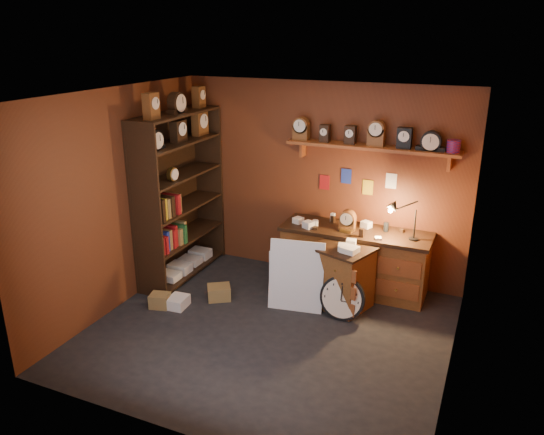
{
  "coord_description": "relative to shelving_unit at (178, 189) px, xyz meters",
  "views": [
    {
      "loc": [
        2.19,
        -4.89,
        3.32
      ],
      "look_at": [
        -0.1,
        0.35,
        1.29
      ],
      "focal_mm": 35.0,
      "sensor_mm": 36.0,
      "label": 1
    }
  ],
  "objects": [
    {
      "name": "workbench",
      "position": [
        2.4,
        0.49,
        -0.78
      ],
      "size": [
        1.96,
        0.66,
        1.36
      ],
      "color": "brown",
      "rests_on": "ground"
    },
    {
      "name": "white_panel",
      "position": [
        1.88,
        -0.31,
        -1.25
      ],
      "size": [
        0.7,
        0.29,
        0.9
      ],
      "primitive_type": "cube",
      "rotation": [
        -0.17,
        0.0,
        0.16
      ],
      "color": "silver",
      "rests_on": "ground"
    },
    {
      "name": "room_shell",
      "position": [
        1.84,
        -0.87,
        0.47
      ],
      "size": [
        4.02,
        3.62,
        2.71
      ],
      "color": "brown",
      "rests_on": "ground"
    },
    {
      "name": "floor_box_c",
      "position": [
        0.3,
        -0.98,
        -1.16
      ],
      "size": [
        0.28,
        0.25,
        0.18
      ],
      "primitive_type": "cube",
      "rotation": [
        0.0,
        0.0,
        0.24
      ],
      "color": "olive",
      "rests_on": "ground"
    },
    {
      "name": "big_round_clock",
      "position": [
        2.48,
        -0.33,
        -0.98
      ],
      "size": [
        0.55,
        0.18,
        0.55
      ],
      "color": "black",
      "rests_on": "ground"
    },
    {
      "name": "low_cabinet",
      "position": [
        2.37,
        -0.02,
        -0.82
      ],
      "size": [
        0.85,
        0.78,
        0.89
      ],
      "rotation": [
        0.0,
        0.0,
        -0.33
      ],
      "color": "brown",
      "rests_on": "ground"
    },
    {
      "name": "floor_box_b",
      "position": [
        0.5,
        -0.89,
        -1.19
      ],
      "size": [
        0.25,
        0.29,
        0.14
      ],
      "primitive_type": "cube",
      "rotation": [
        0.0,
        0.0,
        0.08
      ],
      "color": "white",
      "rests_on": "ground"
    },
    {
      "name": "mini_fridge",
      "position": [
        1.7,
        0.19,
        -0.97
      ],
      "size": [
        0.64,
        0.65,
        0.57
      ],
      "rotation": [
        0.0,
        0.0,
        -0.18
      ],
      "color": "silver",
      "rests_on": "ground"
    },
    {
      "name": "shelving_unit",
      "position": [
        0.0,
        0.0,
        0.0
      ],
      "size": [
        0.47,
        1.6,
        2.58
      ],
      "color": "black",
      "rests_on": "ground"
    },
    {
      "name": "floor",
      "position": [
        1.79,
        -0.98,
        -1.25
      ],
      "size": [
        4.0,
        4.0,
        0.0
      ],
      "primitive_type": "plane",
      "color": "black",
      "rests_on": "ground"
    },
    {
      "name": "floor_box_a",
      "position": [
        0.88,
        -0.49,
        -1.16
      ],
      "size": [
        0.38,
        0.36,
        0.18
      ],
      "primitive_type": "cube",
      "rotation": [
        0.0,
        0.0,
        0.57
      ],
      "color": "olive",
      "rests_on": "ground"
    }
  ]
}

